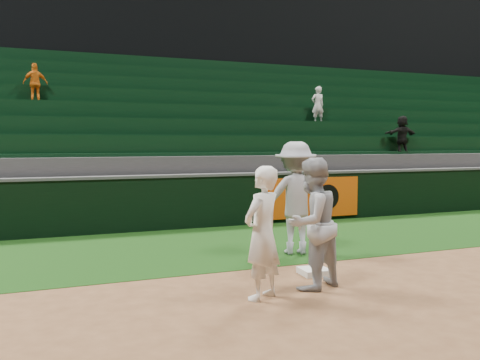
% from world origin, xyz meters
% --- Properties ---
extents(ground, '(70.00, 70.00, 0.00)m').
position_xyz_m(ground, '(0.00, 0.00, 0.00)').
color(ground, brown).
rests_on(ground, ground).
extents(foul_grass, '(36.00, 4.20, 0.01)m').
position_xyz_m(foul_grass, '(0.00, 3.00, 0.00)').
color(foul_grass, black).
rests_on(foul_grass, ground).
extents(upper_deck, '(40.00, 12.00, 12.00)m').
position_xyz_m(upper_deck, '(0.00, 17.45, 6.00)').
color(upper_deck, black).
rests_on(upper_deck, ground).
extents(first_base, '(0.44, 0.44, 0.09)m').
position_xyz_m(first_base, '(0.24, 0.25, 0.05)').
color(first_base, white).
rests_on(first_base, ground).
extents(first_baseman, '(0.74, 0.66, 1.69)m').
position_xyz_m(first_baseman, '(-1.01, -0.58, 0.84)').
color(first_baseman, white).
rests_on(first_baseman, ground).
extents(baserunner, '(1.05, 0.94, 1.78)m').
position_xyz_m(baserunner, '(-0.19, -0.39, 0.89)').
color(baserunner, '#A9ACB4').
rests_on(baserunner, ground).
extents(base_coach, '(1.43, 1.06, 1.99)m').
position_xyz_m(base_coach, '(0.69, 1.68, 1.00)').
color(base_coach, '#9CA0A9').
rests_on(base_coach, foul_grass).
extents(field_wall, '(36.00, 0.45, 1.25)m').
position_xyz_m(field_wall, '(0.03, 5.20, 0.63)').
color(field_wall, black).
rests_on(field_wall, ground).
extents(stadium_seating, '(36.00, 5.95, 4.85)m').
position_xyz_m(stadium_seating, '(0.00, 8.97, 1.70)').
color(stadium_seating, '#333235').
rests_on(stadium_seating, ground).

